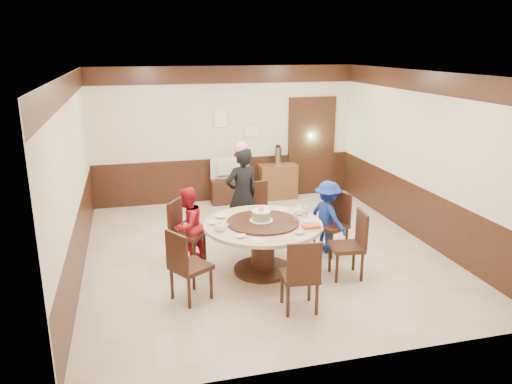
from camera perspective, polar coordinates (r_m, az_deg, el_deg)
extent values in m
plane|color=beige|center=(8.07, 0.76, -6.85)|extent=(6.00, 6.00, 0.00)
plane|color=white|center=(7.43, 0.84, 13.42)|extent=(6.00, 6.00, 0.00)
cube|color=beige|center=(10.50, -3.52, 6.56)|extent=(5.50, 0.04, 2.80)
cube|color=beige|center=(4.93, 10.00, -5.09)|extent=(5.50, 0.04, 2.80)
cube|color=beige|center=(7.42, -20.16, 1.45)|extent=(0.04, 6.00, 2.80)
cube|color=beige|center=(8.75, 18.50, 3.76)|extent=(0.04, 6.00, 2.80)
cube|color=black|center=(7.91, 0.77, -3.85)|extent=(5.50, 6.00, 0.90)
cube|color=black|center=(7.44, 0.84, 12.07)|extent=(5.50, 6.00, 0.35)
cube|color=black|center=(11.03, 6.34, 5.11)|extent=(1.05, 0.08, 2.18)
cube|color=#8AD592|center=(11.05, 6.30, 5.13)|extent=(0.88, 0.02, 2.05)
cylinder|color=black|center=(7.41, 0.78, -8.82)|extent=(0.85, 0.85, 0.06)
cylinder|color=black|center=(7.27, 0.79, -6.50)|extent=(0.34, 0.34, 0.65)
cylinder|color=#C6A790|center=(7.14, 0.80, -3.77)|extent=(1.70, 1.70, 0.05)
cylinder|color=black|center=(7.13, 0.80, -3.46)|extent=(1.04, 1.04, 0.03)
cube|color=black|center=(7.97, 8.57, -3.88)|extent=(0.59, 0.59, 0.06)
cube|color=black|center=(8.03, 9.63, -1.72)|extent=(0.22, 0.39, 0.50)
cube|color=black|center=(8.05, 8.49, -5.48)|extent=(0.36, 0.36, 0.42)
cube|color=black|center=(8.42, 0.51, -2.57)|extent=(0.49, 0.49, 0.06)
cube|color=black|center=(8.52, 0.00, -0.43)|extent=(0.42, 0.09, 0.50)
cube|color=black|center=(8.50, 0.50, -4.10)|extent=(0.36, 0.36, 0.42)
cube|color=black|center=(7.60, -7.75, -4.86)|extent=(0.61, 0.61, 0.06)
cube|color=black|center=(7.60, -9.24, -2.76)|extent=(0.27, 0.37, 0.50)
cube|color=black|center=(7.69, -7.68, -6.53)|extent=(0.36, 0.36, 0.42)
cube|color=black|center=(6.54, -7.46, -8.49)|extent=(0.60, 0.60, 0.06)
cube|color=black|center=(6.31, -9.05, -6.80)|extent=(0.25, 0.38, 0.50)
cube|color=black|center=(6.64, -7.38, -10.37)|extent=(0.36, 0.36, 0.42)
cube|color=black|center=(6.27, 4.99, -9.53)|extent=(0.48, 0.48, 0.06)
cube|color=black|center=(5.97, 5.53, -8.06)|extent=(0.42, 0.08, 0.50)
cube|color=black|center=(6.38, 4.93, -11.47)|extent=(0.36, 0.36, 0.42)
cube|color=black|center=(7.20, 10.29, -6.21)|extent=(0.49, 0.49, 0.06)
cube|color=black|center=(7.17, 12.00, -4.10)|extent=(0.09, 0.42, 0.50)
cube|color=black|center=(7.29, 10.20, -7.95)|extent=(0.36, 0.36, 0.42)
imported|color=black|center=(8.24, -1.63, -0.38)|extent=(0.68, 0.54, 1.62)
imported|color=#AA1622|center=(7.56, -7.80, -3.83)|extent=(0.72, 0.73, 1.18)
imported|color=navy|center=(7.99, 8.19, -2.82)|extent=(0.67, 0.85, 1.16)
cylinder|color=white|center=(7.14, 0.61, -3.23)|extent=(0.34, 0.34, 0.01)
cylinder|color=gray|center=(7.12, 0.61, -2.72)|extent=(0.27, 0.27, 0.12)
cylinder|color=white|center=(7.10, 0.61, -2.19)|extent=(0.27, 0.27, 0.01)
sphere|color=pink|center=(7.09, 0.61, -1.91)|extent=(0.08, 0.08, 0.08)
ellipsoid|color=white|center=(6.83, -4.16, -4.01)|extent=(0.17, 0.15, 0.13)
ellipsoid|color=white|center=(7.48, 4.92, -2.18)|extent=(0.17, 0.15, 0.13)
imported|color=white|center=(7.36, -3.95, -2.81)|extent=(0.16, 0.16, 0.04)
imported|color=white|center=(6.75, 4.97, -4.62)|extent=(0.13, 0.13, 0.04)
imported|color=white|center=(6.61, -1.70, -5.08)|extent=(0.13, 0.13, 0.03)
imported|color=white|center=(7.15, 5.93, -3.41)|extent=(0.14, 0.14, 0.05)
imported|color=white|center=(7.11, -4.97, -3.55)|extent=(0.14, 0.14, 0.04)
imported|color=white|center=(7.72, 0.92, -1.83)|extent=(0.15, 0.15, 0.05)
cylinder|color=white|center=(6.48, 0.17, -5.61)|extent=(0.18, 0.18, 0.01)
cylinder|color=white|center=(7.70, 3.06, -2.02)|extent=(0.18, 0.18, 0.01)
cube|color=white|center=(6.94, 6.29, -4.17)|extent=(0.30, 0.20, 0.02)
cube|color=red|center=(6.93, 6.30, -3.93)|extent=(0.24, 0.15, 0.04)
cylinder|color=silver|center=(7.15, 4.51, -2.89)|extent=(0.06, 0.06, 0.16)
cylinder|color=silver|center=(7.37, 5.77, -2.33)|extent=(0.06, 0.06, 0.16)
cube|color=black|center=(10.53, -2.90, 0.17)|extent=(0.85, 0.45, 0.50)
imported|color=gray|center=(10.40, -2.93, 2.73)|extent=(0.82, 0.15, 0.47)
cube|color=brown|center=(10.77, 2.50, 1.23)|extent=(0.80, 0.40, 0.75)
cylinder|color=silver|center=(10.63, 2.52, 4.17)|extent=(0.15, 0.15, 0.38)
cube|color=white|center=(10.38, -4.05, 8.39)|extent=(0.25, 0.00, 0.35)
cube|color=white|center=(10.56, -0.53, 6.92)|extent=(0.30, 0.00, 0.22)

